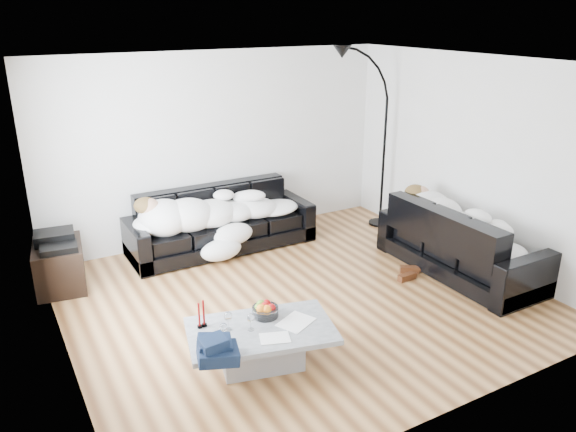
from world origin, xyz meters
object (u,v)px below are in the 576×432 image
candle_left (199,316)px  coffee_table (261,347)px  wine_glass_a (228,321)px  av_cabinet (60,266)px  stereo (56,240)px  candle_right (204,313)px  sofa_right (461,240)px  floor_lamp (384,149)px  sofa_back (221,220)px  sleeper_back (222,205)px  wine_glass_c (251,322)px  fruit_bowl (265,309)px  wine_glass_b (224,332)px  sleeper_right (463,224)px  shoes (408,273)px

candle_left → coffee_table: bearing=-30.5°
wine_glass_a → av_cabinet: bearing=114.0°
wine_glass_a → stereo: 2.67m
candle_left → candle_right: bearing=6.6°
candle_left → stereo: bearing=111.0°
sofa_right → floor_lamp: size_ratio=0.91×
sofa_back → sleeper_back: sleeper_back is taller
sleeper_back → wine_glass_c: size_ratio=13.07×
coffee_table → fruit_bowl: 0.35m
sofa_back → fruit_bowl: 2.59m
stereo → floor_lamp: 4.62m
fruit_bowl → wine_glass_b: bearing=-160.3°
coffee_table → av_cabinet: av_cabinet is taller
sleeper_right → av_cabinet: bearing=65.3°
coffee_table → stereo: (-1.35, 2.56, 0.41)m
fruit_bowl → candle_right: 0.58m
fruit_bowl → floor_lamp: floor_lamp is taller
sleeper_back → floor_lamp: 2.55m
wine_glass_b → sleeper_right: bearing=9.2°
sleeper_back → fruit_bowl: (-0.62, -2.47, -0.17)m
candle_left → av_cabinet: candle_left is taller
sofa_back → wine_glass_c: bearing=-107.6°
sleeper_back → av_cabinet: size_ratio=2.73×
sleeper_back → fruit_bowl: sleeper_back is taller
wine_glass_a → stereo: stereo is taller
sofa_right → wine_glass_a: 3.33m
sofa_right → candle_left: size_ratio=8.55×
wine_glass_a → wine_glass_b: bearing=-127.4°
wine_glass_b → av_cabinet: 2.76m
shoes → av_cabinet: size_ratio=0.50×
wine_glass_a → candle_right: bearing=136.0°
candle_left → wine_glass_a: bearing=-36.2°
wine_glass_c → coffee_table: bearing=-13.1°
sleeper_back → fruit_bowl: size_ratio=8.57×
wine_glass_c → sleeper_back: bearing=72.1°
fruit_bowl → av_cabinet: bearing=121.9°
candle_right → floor_lamp: size_ratio=0.11×
sofa_back → wine_glass_b: sofa_back is taller
coffee_table → wine_glass_c: (-0.09, 0.02, 0.27)m
wine_glass_a → wine_glass_c: 0.20m
sleeper_back → wine_glass_c: (-0.85, -2.62, -0.17)m
candle_left → sofa_back: bearing=62.9°
wine_glass_b → stereo: bearing=111.1°
floor_lamp → sofa_right: bearing=-103.6°
fruit_bowl → stereo: 2.82m
candle_left → stereo: size_ratio=0.56×
sofa_back → candle_left: (-1.23, -2.41, 0.10)m
sofa_right → floor_lamp: floor_lamp is taller
sofa_right → coffee_table: sofa_right is taller
candle_right → av_cabinet: (-0.92, 2.28, -0.25)m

